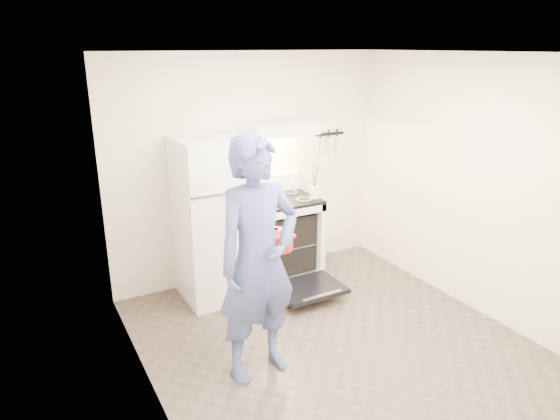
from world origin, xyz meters
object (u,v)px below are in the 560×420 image
object	(u,v)px
tea_kettle	(253,185)
dutch_oven	(276,241)
stove_body	(282,240)
person	(258,260)
refrigerator	(214,220)

from	to	relation	value
tea_kettle	dutch_oven	bearing A→B (deg)	-108.15
stove_body	person	distance (m)	1.81
refrigerator	tea_kettle	xyz separation A→B (m)	(0.56, 0.22, 0.24)
tea_kettle	person	bearing A→B (deg)	-114.47
tea_kettle	person	xyz separation A→B (m)	(-0.74, -1.62, -0.11)
tea_kettle	refrigerator	bearing A→B (deg)	-158.22
person	dutch_oven	bearing A→B (deg)	32.06
stove_body	person	xyz separation A→B (m)	(-0.99, -1.42, 0.52)
stove_body	tea_kettle	bearing A→B (deg)	142.06
person	tea_kettle	bearing A→B (deg)	57.93
tea_kettle	person	distance (m)	1.78
tea_kettle	person	world-z (taller)	person
refrigerator	stove_body	world-z (taller)	refrigerator
dutch_oven	person	bearing A→B (deg)	-140.34
refrigerator	tea_kettle	world-z (taller)	refrigerator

